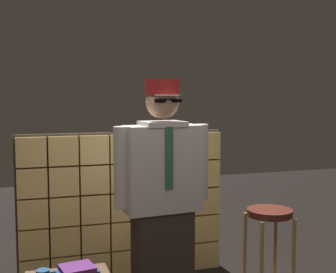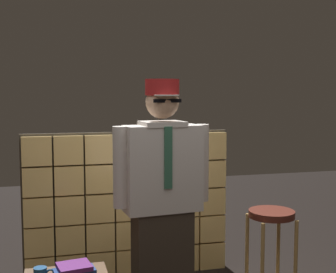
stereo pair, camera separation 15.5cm
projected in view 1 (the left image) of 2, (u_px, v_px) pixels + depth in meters
glass_block_wall at (124, 206)px, 4.20m from camera, size 1.89×0.10×1.36m
standing_person at (163, 201)px, 3.26m from camera, size 0.72×0.32×1.79m
bar_stool at (269, 237)px, 3.48m from camera, size 0.34×0.34×0.82m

